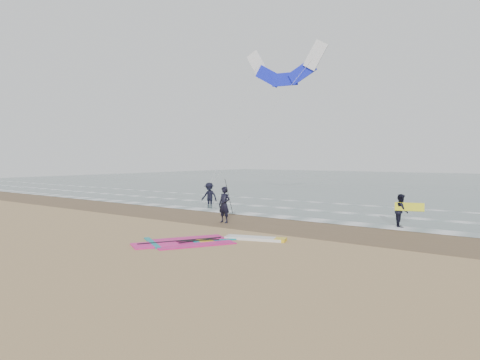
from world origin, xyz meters
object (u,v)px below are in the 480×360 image
Objects in this scene: person_wading at (209,191)px; surf_kite at (285,70)px; person_walking at (401,211)px; windsurf_rig at (209,241)px; person_standing at (224,205)px.

surf_kite reaches higher than person_wading.
person_wading is (-13.75, 2.11, 0.16)m from person_walking.
person_walking is 0.16× the size of surf_kite.
person_walking is 0.83× the size of person_wading.
windsurf_rig is 2.76× the size of person_standing.
windsurf_rig is 13.44m from person_wading.
windsurf_rig is at bearing -71.93° from surf_kite.
person_standing is 8.55m from person_wading.
surf_kite is at bearing 40.80° from person_walking.
person_standing is 1.16× the size of person_walking.
surf_kite reaches higher than windsurf_rig.
person_standing is 0.19× the size of surf_kite.
windsurf_rig is 3.21× the size of person_walking.
windsurf_rig is 9.64m from person_walking.
person_standing reaches higher than person_walking.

